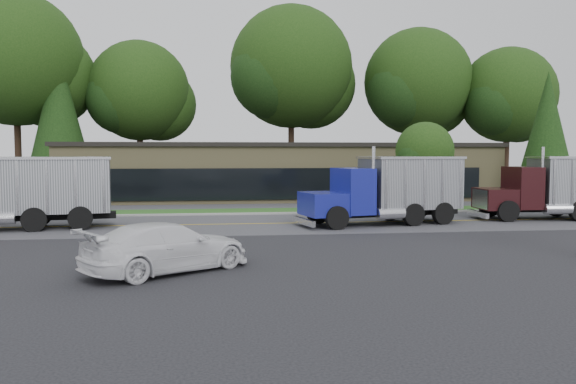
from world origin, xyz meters
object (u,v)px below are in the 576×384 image
at_px(dump_truck_blue, 390,188).
at_px(rally_car, 167,247).
at_px(dump_truck_red, 20,191).
at_px(dump_truck_maroon, 558,186).

xyz_separation_m(dump_truck_blue, rally_car, (-10.06, -10.19, -1.06)).
bearing_deg(dump_truck_blue, rally_car, 32.82).
bearing_deg(dump_truck_blue, dump_truck_red, -13.08).
xyz_separation_m(dump_truck_maroon, rally_car, (-19.61, -11.09, -1.06)).
height_order(dump_truck_red, rally_car, dump_truck_red).
xyz_separation_m(dump_truck_red, rally_car, (7.62, -10.36, -1.06)).
distance_m(dump_truck_red, dump_truck_blue, 17.69).
bearing_deg(rally_car, dump_truck_red, 1.30).
distance_m(dump_truck_maroon, rally_car, 22.55).
bearing_deg(dump_truck_red, dump_truck_maroon, 171.92).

